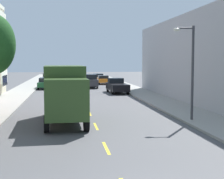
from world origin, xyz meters
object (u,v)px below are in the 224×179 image
(street_lamp, at_px, (190,65))
(parked_pickup_navy, at_px, (49,79))
(parked_pickup_black, at_px, (117,86))
(moving_charcoal_sedan, at_px, (90,81))
(delivery_box_truck, at_px, (64,91))
(parked_wagon_forest, at_px, (45,83))
(parked_sedan_orange, at_px, (103,79))
(parked_wagon_champagne, at_px, (98,77))

(street_lamp, relative_size, parked_pickup_navy, 1.10)
(parked_pickup_black, height_order, moving_charcoal_sedan, moving_charcoal_sedan)
(delivery_box_truck, distance_m, parked_wagon_forest, 26.53)
(parked_sedan_orange, xyz_separation_m, moving_charcoal_sedan, (-2.68, -7.47, 0.24))
(parked_pickup_navy, height_order, parked_sedan_orange, parked_pickup_navy)
(street_lamp, height_order, parked_pickup_black, street_lamp)
(street_lamp, bearing_deg, parked_pickup_navy, 105.16)
(street_lamp, xyz_separation_m, parked_pickup_navy, (-10.40, 38.37, -2.75))
(street_lamp, distance_m, delivery_box_truck, 7.95)
(parked_wagon_forest, bearing_deg, parked_pickup_navy, 90.21)
(parked_wagon_champagne, relative_size, parked_wagon_forest, 1.00)
(parked_sedan_orange, relative_size, parked_pickup_black, 0.84)
(parked_pickup_navy, relative_size, moving_charcoal_sedan, 1.11)
(parked_sedan_orange, bearing_deg, parked_pickup_navy, 163.05)
(parked_wagon_forest, xyz_separation_m, moving_charcoal_sedan, (6.23, 0.93, 0.18))
(parked_wagon_champagne, height_order, parked_wagon_forest, same)
(street_lamp, xyz_separation_m, parked_wagon_champagne, (-1.64, 42.19, -2.77))
(parked_pickup_navy, bearing_deg, parked_wagon_champagne, 23.56)
(parked_pickup_navy, bearing_deg, parked_wagon_forest, -89.79)
(parked_wagon_forest, xyz_separation_m, parked_sedan_orange, (8.91, 8.39, -0.05))
(parked_pickup_navy, distance_m, parked_pickup_black, 20.53)
(street_lamp, bearing_deg, delivery_box_truck, 173.54)
(moving_charcoal_sedan, bearing_deg, street_lamp, -81.67)
(parked_wagon_forest, relative_size, parked_sedan_orange, 1.05)
(street_lamp, height_order, parked_wagon_champagne, street_lamp)
(delivery_box_truck, distance_m, parked_wagon_champagne, 41.78)
(parked_wagon_champagne, height_order, parked_sedan_orange, parked_wagon_champagne)
(street_lamp, relative_size, parked_sedan_orange, 1.29)
(delivery_box_truck, xyz_separation_m, parked_wagon_champagne, (6.10, 41.31, -1.16))
(parked_wagon_champagne, bearing_deg, moving_charcoal_sedan, -100.06)
(delivery_box_truck, distance_m, parked_sedan_orange, 35.35)
(street_lamp, bearing_deg, parked_pickup_black, 94.38)
(parked_sedan_orange, distance_m, parked_pickup_black, 15.78)
(delivery_box_truck, bearing_deg, moving_charcoal_sedan, 82.47)
(parked_sedan_orange, height_order, moving_charcoal_sedan, moving_charcoal_sedan)
(street_lamp, bearing_deg, moving_charcoal_sedan, 98.33)
(parked_wagon_champagne, relative_size, parked_pickup_navy, 0.89)
(parked_wagon_forest, bearing_deg, moving_charcoal_sedan, 8.45)
(street_lamp, relative_size, delivery_box_truck, 0.81)
(street_lamp, height_order, moving_charcoal_sedan, street_lamp)
(moving_charcoal_sedan, bearing_deg, parked_pickup_navy, 121.59)
(parked_wagon_forest, xyz_separation_m, parked_pickup_black, (8.83, -7.39, 0.02))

